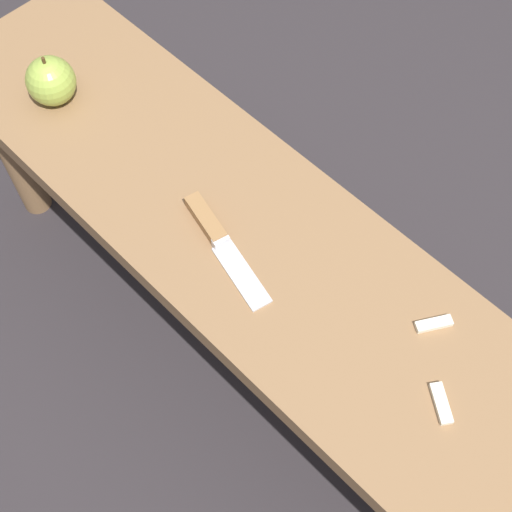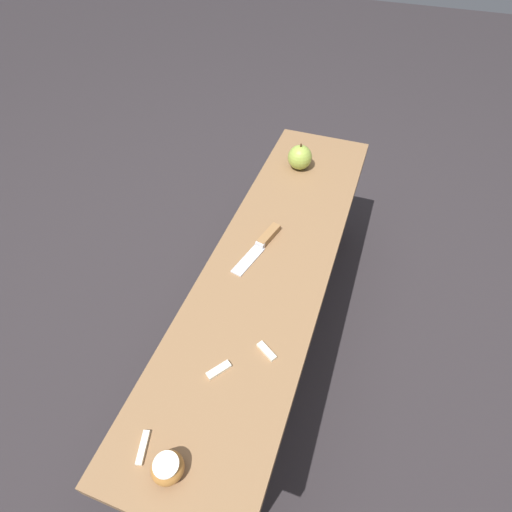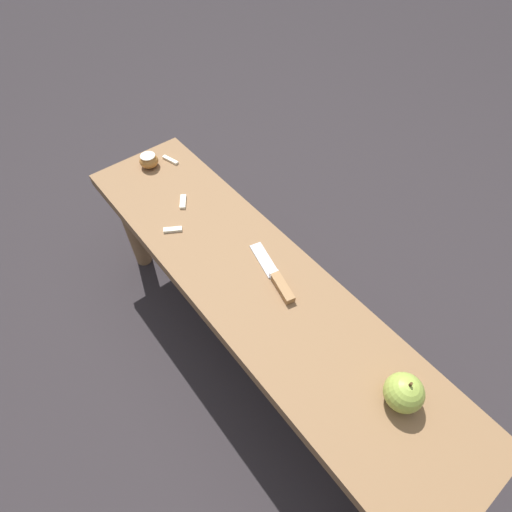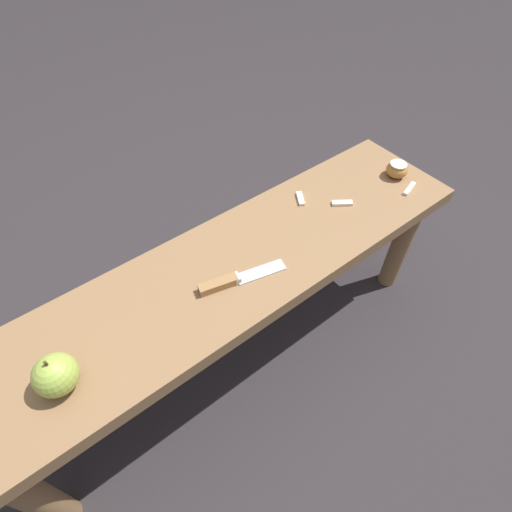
{
  "view_description": "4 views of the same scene",
  "coord_description": "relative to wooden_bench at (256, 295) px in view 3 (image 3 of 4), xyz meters",
  "views": [
    {
      "loc": [
        0.39,
        -0.38,
        1.31
      ],
      "look_at": [
        0.04,
        -0.03,
        0.45
      ],
      "focal_mm": 50.0,
      "sensor_mm": 36.0,
      "label": 1
    },
    {
      "loc": [
        0.69,
        0.2,
        1.21
      ],
      "look_at": [
        0.04,
        -0.03,
        0.45
      ],
      "focal_mm": 28.0,
      "sensor_mm": 36.0,
      "label": 2
    },
    {
      "loc": [
        -0.45,
        0.36,
        1.25
      ],
      "look_at": [
        0.04,
        -0.03,
        0.45
      ],
      "focal_mm": 28.0,
      "sensor_mm": 36.0,
      "label": 3
    },
    {
      "loc": [
        -0.32,
        -0.5,
        1.14
      ],
      "look_at": [
        0.04,
        -0.03,
        0.45
      ],
      "focal_mm": 28.0,
      "sensor_mm": 36.0,
      "label": 4
    }
  ],
  "objects": [
    {
      "name": "knife",
      "position": [
        -0.04,
        -0.04,
        0.08
      ],
      "size": [
        0.21,
        0.08,
        0.02
      ],
      "rotation": [
        0.0,
        0.0,
        -0.24
      ],
      "color": "silver",
      "rests_on": "wooden_bench"
    },
    {
      "name": "apple_cut",
      "position": [
        0.56,
        -0.01,
        0.09
      ],
      "size": [
        0.06,
        0.06,
        0.04
      ],
      "color": "#B27233",
      "rests_on": "wooden_bench"
    },
    {
      "name": "apple_slice_center",
      "position": [
        0.27,
        0.07,
        0.08
      ],
      "size": [
        0.04,
        0.05,
        0.01
      ],
      "color": "white",
      "rests_on": "wooden_bench"
    },
    {
      "name": "apple_slice_near_knife",
      "position": [
        0.35,
        -0.01,
        0.08
      ],
      "size": [
        0.05,
        0.05,
        0.01
      ],
      "color": "white",
      "rests_on": "wooden_bench"
    },
    {
      "name": "apple_slice_near_bowl",
      "position": [
        0.54,
        -0.08,
        0.08
      ],
      "size": [
        0.06,
        0.03,
        0.01
      ],
      "color": "white",
      "rests_on": "wooden_bench"
    },
    {
      "name": "ground_plane",
      "position": [
        0.0,
        0.0,
        -0.35
      ],
      "size": [
        8.0,
        8.0,
        0.0
      ],
      "primitive_type": "plane",
      "color": "#2D282B"
    },
    {
      "name": "wooden_bench",
      "position": [
        0.0,
        0.0,
        0.0
      ],
      "size": [
        1.28,
        0.32,
        0.42
      ],
      "color": "olive",
      "rests_on": "ground_plane"
    },
    {
      "name": "apple_whole",
      "position": [
        -0.42,
        -0.04,
        0.11
      ],
      "size": [
        0.08,
        0.08,
        0.09
      ],
      "color": "#9EB747",
      "rests_on": "wooden_bench"
    }
  ]
}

